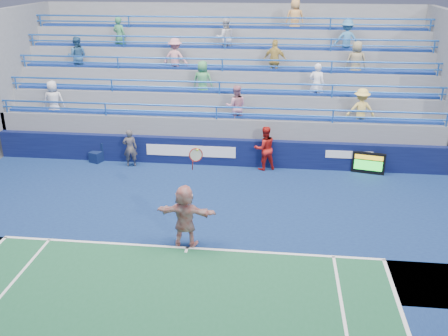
# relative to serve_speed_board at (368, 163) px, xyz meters

# --- Properties ---
(ground) EXTENTS (120.00, 120.00, 0.00)m
(ground) POSITION_rel_serve_speed_board_xyz_m (-5.94, -6.22, -0.43)
(ground) COLOR #333538
(sponsor_wall) EXTENTS (18.00, 0.32, 1.10)m
(sponsor_wall) POSITION_rel_serve_speed_board_xyz_m (-5.94, 0.28, 0.12)
(sponsor_wall) COLOR #0A0F37
(sponsor_wall) RESTS_ON ground
(bleacher_stand) EXTENTS (18.00, 5.60, 6.13)m
(bleacher_stand) POSITION_rel_serve_speed_board_xyz_m (-5.93, 4.05, 1.11)
(bleacher_stand) COLOR slate
(bleacher_stand) RESTS_ON ground
(serve_speed_board) EXTENTS (1.24, 0.38, 0.86)m
(serve_speed_board) POSITION_rel_serve_speed_board_xyz_m (0.00, 0.00, 0.00)
(serve_speed_board) COLOR black
(serve_speed_board) RESTS_ON ground
(judge_chair) EXTENTS (0.57, 0.58, 0.78)m
(judge_chair) POSITION_rel_serve_speed_board_xyz_m (-10.84, 0.02, -0.18)
(judge_chair) COLOR #0C183D
(judge_chair) RESTS_ON ground
(tennis_player) EXTENTS (1.75, 0.64, 2.98)m
(tennis_player) POSITION_rel_serve_speed_board_xyz_m (-6.01, -6.02, 0.50)
(tennis_player) COLOR silver
(tennis_player) RESTS_ON ground
(line_judge) EXTENTS (0.62, 0.48, 1.53)m
(line_judge) POSITION_rel_serve_speed_board_xyz_m (-9.31, -0.26, 0.33)
(line_judge) COLOR #121634
(line_judge) RESTS_ON ground
(ball_girl) EXTENTS (1.04, 0.93, 1.76)m
(ball_girl) POSITION_rel_serve_speed_board_xyz_m (-3.99, -0.01, 0.45)
(ball_girl) COLOR #B31914
(ball_girl) RESTS_ON ground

